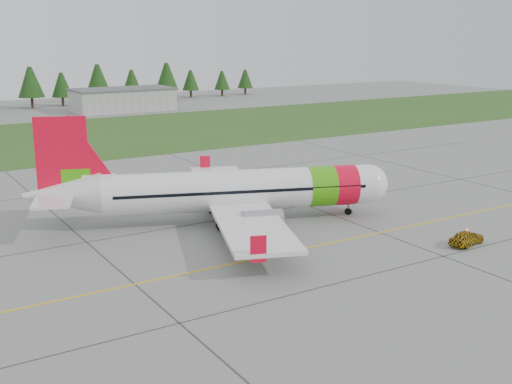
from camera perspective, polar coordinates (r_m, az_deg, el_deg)
ground at (r=51.17m, az=8.71°, el=-7.66°), size 320.00×320.00×0.00m
aircraft at (r=64.90m, az=-2.17°, el=0.12°), size 35.37×33.62×11.17m
follow_me_car at (r=60.95m, az=18.30°, el=-2.71°), size 1.61×1.80×3.97m
grass_strip at (r=123.43m, az=-16.77°, el=4.60°), size 320.00×50.00×0.03m
taxi_guideline at (r=57.07m, az=3.50°, el=-5.20°), size 120.00×0.25×0.02m
hangar_east at (r=164.69m, az=-11.75°, el=7.99°), size 24.00×12.00×5.20m
treeline at (r=177.26m, az=-21.76°, el=8.48°), size 160.00×8.00×10.00m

